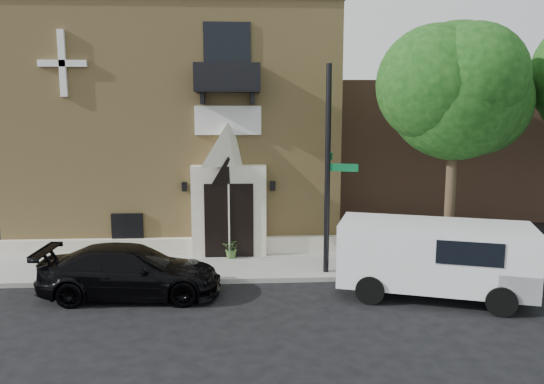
% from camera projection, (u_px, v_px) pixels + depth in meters
% --- Properties ---
extents(ground, '(120.00, 120.00, 0.00)m').
position_uv_depth(ground, '(261.00, 283.00, 16.27)').
color(ground, black).
rests_on(ground, ground).
extents(sidewalk, '(42.00, 3.00, 0.15)m').
position_uv_depth(sidewalk, '(289.00, 266.00, 17.80)').
color(sidewalk, gray).
rests_on(sidewalk, ground).
extents(church, '(12.20, 11.01, 9.30)m').
position_uv_depth(church, '(185.00, 124.00, 23.21)').
color(church, tan).
rests_on(church, ground).
extents(neighbour_building, '(18.00, 8.00, 6.40)m').
position_uv_depth(neighbour_building, '(503.00, 153.00, 25.35)').
color(neighbour_building, brown).
rests_on(neighbour_building, ground).
extents(street_tree_left, '(4.97, 4.38, 7.77)m').
position_uv_depth(street_tree_left, '(458.00, 90.00, 16.05)').
color(street_tree_left, '#38281C').
rests_on(street_tree_left, sidewalk).
extents(black_sedan, '(5.15, 2.24, 1.47)m').
position_uv_depth(black_sedan, '(131.00, 271.00, 15.04)').
color(black_sedan, black).
rests_on(black_sedan, ground).
extents(cargo_van, '(5.61, 3.64, 2.14)m').
position_uv_depth(cargo_van, '(441.00, 257.00, 14.85)').
color(cargo_van, white).
rests_on(cargo_van, ground).
extents(street_sign, '(1.00, 1.22, 6.50)m').
position_uv_depth(street_sign, '(328.00, 170.00, 16.45)').
color(street_sign, black).
rests_on(street_sign, sidewalk).
extents(fire_hydrant, '(0.42, 0.34, 0.74)m').
position_uv_depth(fire_hydrant, '(478.00, 258.00, 17.16)').
color(fire_hydrant, '#A00009').
rests_on(fire_hydrant, sidewalk).
extents(dumpster, '(2.27, 1.56, 1.36)m').
position_uv_depth(dumpster, '(519.00, 245.00, 17.48)').
color(dumpster, '#103A16').
rests_on(dumpster, sidewalk).
extents(planter, '(0.76, 0.71, 0.68)m').
position_uv_depth(planter, '(232.00, 248.00, 18.44)').
color(planter, '#476A31').
rests_on(planter, sidewalk).
extents(pedestrian_near, '(0.67, 0.59, 1.55)m').
position_uv_depth(pedestrian_near, '(354.00, 236.00, 18.36)').
color(pedestrian_near, black).
rests_on(pedestrian_near, sidewalk).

